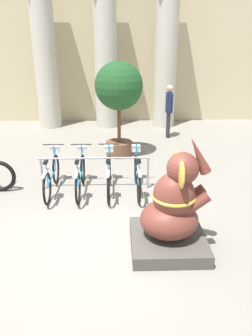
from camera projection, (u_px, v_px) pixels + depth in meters
ground_plane at (96, 236)px, 5.78m from camera, size 60.00×60.00×0.00m
building_facade at (106, 43)px, 12.62m from camera, size 20.00×0.20×6.00m
column_left at (45, 55)px, 11.77m from camera, size 1.02×1.02×5.16m
column_middle at (106, 55)px, 11.83m from camera, size 1.02×1.02×5.16m
column_right at (166, 55)px, 11.89m from camera, size 1.02×1.02×5.16m
bike_rack at (95, 166)px, 7.37m from camera, size 2.51×0.05×0.77m
bicycle_0 at (52, 175)px, 7.28m from camera, size 0.48×1.77×0.99m
bicycle_1 at (80, 175)px, 7.29m from camera, size 0.48×1.77×0.99m
bicycle_2 at (109, 174)px, 7.32m from camera, size 0.48×1.77×0.99m
bicycle_3 at (137, 174)px, 7.34m from camera, size 0.48×1.77×0.99m
elephant_statue at (172, 212)px, 5.26m from camera, size 1.23×1.23×1.95m
person_pedestrian at (169, 106)px, 11.00m from camera, size 0.24×0.47×1.79m
potted_tree at (119, 92)px, 9.04m from camera, size 1.33×1.33×2.67m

